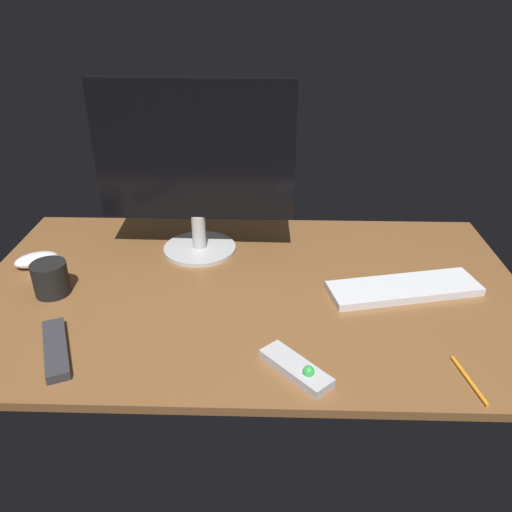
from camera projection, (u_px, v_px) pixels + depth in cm
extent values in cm
cube|color=brown|center=(249.00, 291.00, 131.24)|extent=(140.00, 84.00, 2.00)
cylinder|color=#BABABA|center=(200.00, 248.00, 148.55)|extent=(20.88, 20.88, 1.13)
cylinder|color=#BABABA|center=(199.00, 231.00, 145.92)|extent=(3.97, 3.97, 9.87)
cube|color=black|center=(194.00, 151.00, 134.70)|extent=(53.62, 3.49, 37.21)
cube|color=silver|center=(404.00, 288.00, 128.53)|extent=(39.65, 19.35, 1.93)
ellipsoid|color=silver|center=(36.00, 260.00, 139.85)|extent=(12.96, 11.14, 3.68)
cube|color=#B7B7BC|center=(296.00, 368.00, 102.05)|extent=(14.98, 15.67, 2.03)
sphere|color=green|center=(308.00, 372.00, 99.07)|extent=(2.35, 2.35, 2.35)
cube|color=#2D2D33|center=(56.00, 349.00, 107.47)|extent=(12.19, 20.12, 1.97)
cylinder|color=black|center=(51.00, 279.00, 126.44)|extent=(8.63, 8.63, 8.45)
cylinder|color=orange|center=(469.00, 380.00, 99.96)|extent=(3.09, 13.82, 0.79)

